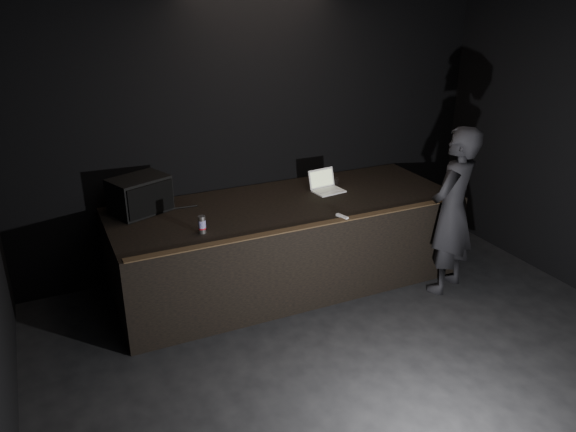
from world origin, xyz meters
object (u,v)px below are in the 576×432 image
at_px(stage_monitor, 140,195).
at_px(person, 452,211).
at_px(stage_riser, 286,242).
at_px(laptop, 325,185).
at_px(beer_can, 202,225).

distance_m(stage_monitor, person, 3.46).
relative_size(stage_riser, laptop, 10.22).
distance_m(stage_riser, laptop, 0.85).
bearing_deg(laptop, stage_riser, -169.91).
xyz_separation_m(stage_riser, person, (1.61, -0.95, 0.47)).
xyz_separation_m(stage_riser, laptop, (0.61, 0.19, 0.56)).
bearing_deg(beer_can, person, -11.45).
relative_size(beer_can, person, 0.09).
bearing_deg(person, laptop, -73.39).
bearing_deg(beer_can, laptop, 18.72).
bearing_deg(stage_riser, laptop, 17.10).
relative_size(stage_riser, stage_monitor, 5.66).
bearing_deg(stage_riser, person, -30.57).
distance_m(stage_monitor, beer_can, 0.94).
xyz_separation_m(stage_riser, beer_can, (-1.12, -0.40, 0.59)).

